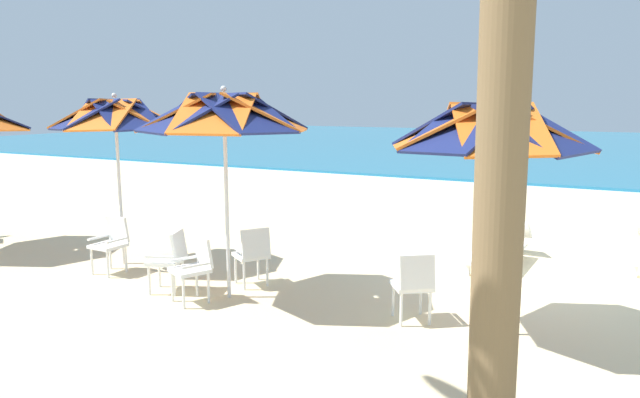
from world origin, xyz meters
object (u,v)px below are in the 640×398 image
(beach_umbrella_2, at_px, (115,116))
(plastic_chair_4, at_px, (111,241))
(sun_lounger_1, at_px, (499,248))
(plastic_chair_1, at_px, (253,253))
(beach_umbrella_1, at_px, (224,115))
(plastic_chair_3, at_px, (170,257))
(plastic_chair_0, at_px, (413,283))
(beach_umbrella_0, at_px, (489,129))
(plastic_chair_2, at_px, (194,265))

(beach_umbrella_2, distance_m, plastic_chair_4, 1.96)
(beach_umbrella_2, relative_size, sun_lounger_1, 1.26)
(plastic_chair_1, xyz_separation_m, sun_lounger_1, (2.97, 2.74, -0.22))
(beach_umbrella_1, relative_size, plastic_chair_3, 3.27)
(plastic_chair_0, distance_m, sun_lounger_1, 3.08)
(beach_umbrella_0, bearing_deg, plastic_chair_0, 178.97)
(beach_umbrella_2, xyz_separation_m, plastic_chair_4, (0.22, -0.44, -1.90))
(plastic_chair_0, xyz_separation_m, sun_lounger_1, (0.49, 3.04, -0.22))
(beach_umbrella_0, relative_size, beach_umbrella_1, 0.96)
(beach_umbrella_1, distance_m, plastic_chair_1, 2.04)
(beach_umbrella_2, bearing_deg, beach_umbrella_1, -12.75)
(plastic_chair_4, height_order, sun_lounger_1, plastic_chair_4)
(beach_umbrella_1, distance_m, plastic_chair_4, 3.03)
(plastic_chair_1, distance_m, beach_umbrella_2, 3.18)
(plastic_chair_3, height_order, beach_umbrella_2, beach_umbrella_2)
(plastic_chair_3, distance_m, plastic_chair_4, 1.48)
(beach_umbrella_2, xyz_separation_m, sun_lounger_1, (5.51, 2.72, -2.12))
(beach_umbrella_0, xyz_separation_m, beach_umbrella_2, (-5.82, 0.33, 0.07))
(plastic_chair_2, height_order, plastic_chair_3, same)
(plastic_chair_1, bearing_deg, sun_lounger_1, 42.76)
(plastic_chair_2, relative_size, sun_lounger_1, 0.40)
(plastic_chair_2, xyz_separation_m, beach_umbrella_2, (-2.21, 0.90, 1.90))
(plastic_chair_0, xyz_separation_m, plastic_chair_4, (-4.81, -0.12, 0.00))
(plastic_chair_1, relative_size, sun_lounger_1, 0.40)
(plastic_chair_3, bearing_deg, plastic_chair_0, 7.23)
(beach_umbrella_1, relative_size, beach_umbrella_2, 1.02)
(plastic_chair_1, bearing_deg, plastic_chair_0, -6.78)
(beach_umbrella_0, height_order, beach_umbrella_2, beach_umbrella_2)
(plastic_chair_0, xyz_separation_m, plastic_chair_1, (-2.48, 0.29, 0.00))
(plastic_chair_2, height_order, beach_umbrella_2, beach_umbrella_2)
(beach_umbrella_1, height_order, plastic_chair_4, beach_umbrella_1)
(beach_umbrella_2, bearing_deg, beach_umbrella_0, -3.24)
(beach_umbrella_0, bearing_deg, beach_umbrella_1, -175.83)
(plastic_chair_1, relative_size, plastic_chair_3, 1.00)
(beach_umbrella_0, relative_size, plastic_chair_2, 3.12)
(sun_lounger_1, bearing_deg, beach_umbrella_1, -132.26)
(plastic_chair_3, bearing_deg, plastic_chair_1, 39.20)
(plastic_chair_2, relative_size, plastic_chair_3, 1.00)
(plastic_chair_1, height_order, plastic_chair_2, same)
(plastic_chair_2, bearing_deg, beach_umbrella_2, 157.78)
(beach_umbrella_0, distance_m, beach_umbrella_1, 3.32)
(plastic_chair_1, height_order, plastic_chair_4, same)
(beach_umbrella_0, relative_size, sun_lounger_1, 1.24)
(beach_umbrella_2, bearing_deg, sun_lounger_1, 26.28)
(sun_lounger_1, bearing_deg, plastic_chair_0, -99.09)
(plastic_chair_2, bearing_deg, plastic_chair_4, 166.80)
(plastic_chair_3, bearing_deg, sun_lounger_1, 41.98)
(plastic_chair_4, bearing_deg, plastic_chair_0, 1.44)
(plastic_chair_0, xyz_separation_m, beach_umbrella_1, (-2.51, -0.25, 1.96))
(plastic_chair_3, bearing_deg, plastic_chair_4, 168.04)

